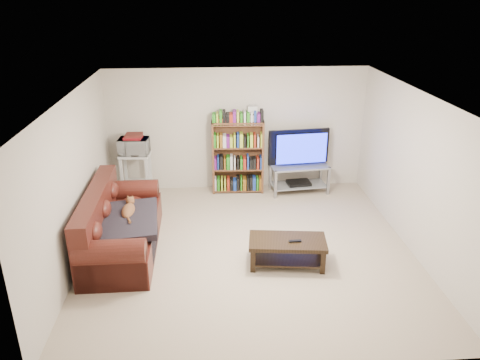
{
  "coord_description": "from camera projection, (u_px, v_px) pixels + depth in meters",
  "views": [
    {
      "loc": [
        -0.59,
        -6.3,
        3.77
      ],
      "look_at": [
        -0.1,
        0.4,
        1.0
      ],
      "focal_mm": 35.0,
      "sensor_mm": 36.0,
      "label": 1
    }
  ],
  "objects": [
    {
      "name": "cat",
      "position": [
        128.0,
        211.0,
        7.1
      ],
      "size": [
        0.26,
        0.63,
        0.19
      ],
      "primitive_type": null,
      "rotation": [
        0.0,
        0.0,
        0.01
      ],
      "color": "brown",
      "rests_on": "sofa"
    },
    {
      "name": "microwave_stand",
      "position": [
        136.0,
        170.0,
        8.87
      ],
      "size": [
        0.58,
        0.44,
        0.89
      ],
      "rotation": [
        0.0,
        0.0,
        -0.07
      ],
      "color": "silver",
      "rests_on": "floor"
    },
    {
      "name": "wall_front",
      "position": [
        272.0,
        274.0,
        4.52
      ],
      "size": [
        5.0,
        0.0,
        5.0
      ],
      "primitive_type": "plane",
      "rotation": [
        -1.57,
        0.0,
        0.0
      ],
      "color": "silver",
      "rests_on": "ground"
    },
    {
      "name": "microwave",
      "position": [
        134.0,
        146.0,
        8.69
      ],
      "size": [
        0.57,
        0.41,
        0.3
      ],
      "primitive_type": "imported",
      "rotation": [
        0.0,
        0.0,
        -0.07
      ],
      "color": "silver",
      "rests_on": "microwave_stand"
    },
    {
      "name": "remote",
      "position": [
        295.0,
        241.0,
        6.68
      ],
      "size": [
        0.18,
        0.06,
        0.02
      ],
      "primitive_type": "cube",
      "rotation": [
        0.0,
        0.0,
        0.03
      ],
      "color": "black",
      "rests_on": "coffee_table"
    },
    {
      "name": "bookshelf",
      "position": [
        238.0,
        156.0,
        9.08
      ],
      "size": [
        1.01,
        0.35,
        1.44
      ],
      "rotation": [
        0.0,
        0.0,
        -0.04
      ],
      "color": "brown",
      "rests_on": "floor"
    },
    {
      "name": "wall_right",
      "position": [
        415.0,
        173.0,
        6.99
      ],
      "size": [
        0.0,
        5.0,
        5.0
      ],
      "primitive_type": "plane",
      "rotation": [
        1.57,
        0.0,
        -1.57
      ],
      "color": "silver",
      "rests_on": "ground"
    },
    {
      "name": "shelf_clutter",
      "position": [
        243.0,
        115.0,
        8.79
      ],
      "size": [
        0.74,
        0.23,
        0.28
      ],
      "rotation": [
        0.0,
        0.0,
        -0.04
      ],
      "color": "silver",
      "rests_on": "bookshelf"
    },
    {
      "name": "blanket",
      "position": [
        127.0,
        221.0,
        6.93
      ],
      "size": [
        0.99,
        1.22,
        0.19
      ],
      "primitive_type": "cube",
      "rotation": [
        0.05,
        -0.04,
        0.09
      ],
      "color": "black",
      "rests_on": "sofa"
    },
    {
      "name": "dvd_player",
      "position": [
        299.0,
        183.0,
        9.26
      ],
      "size": [
        0.48,
        0.36,
        0.06
      ],
      "primitive_type": "cube",
      "rotation": [
        0.0,
        0.0,
        0.1
      ],
      "color": "black",
      "rests_on": "tv_stand"
    },
    {
      "name": "wall_left",
      "position": [
        74.0,
        182.0,
        6.66
      ],
      "size": [
        0.0,
        5.0,
        5.0
      ],
      "primitive_type": "plane",
      "rotation": [
        1.57,
        0.0,
        1.57
      ],
      "color": "silver",
      "rests_on": "ground"
    },
    {
      "name": "floor",
      "position": [
        248.0,
        249.0,
        7.28
      ],
      "size": [
        5.0,
        5.0,
        0.0
      ],
      "primitive_type": "plane",
      "color": "#C9B195",
      "rests_on": "ground"
    },
    {
      "name": "ceiling",
      "position": [
        249.0,
        96.0,
        6.37
      ],
      "size": [
        5.0,
        5.0,
        0.0
      ],
      "primitive_type": "plane",
      "rotation": [
        3.14,
        0.0,
        0.0
      ],
      "color": "white",
      "rests_on": "ground"
    },
    {
      "name": "television",
      "position": [
        300.0,
        148.0,
        8.98
      ],
      "size": [
        1.21,
        0.28,
        0.69
      ],
      "primitive_type": "imported",
      "rotation": [
        0.0,
        0.0,
        3.24
      ],
      "color": "black",
      "rests_on": "tv_stand"
    },
    {
      "name": "wall_back",
      "position": [
        237.0,
        130.0,
        9.13
      ],
      "size": [
        5.0,
        0.0,
        5.0
      ],
      "primitive_type": "plane",
      "rotation": [
        1.57,
        0.0,
        0.0
      ],
      "color": "silver",
      "rests_on": "ground"
    },
    {
      "name": "coffee_table",
      "position": [
        287.0,
        247.0,
        6.78
      ],
      "size": [
        1.17,
        0.68,
        0.4
      ],
      "rotation": [
        0.0,
        0.0,
        -0.12
      ],
      "color": "black",
      "rests_on": "floor"
    },
    {
      "name": "game_boxes",
      "position": [
        133.0,
        137.0,
        8.62
      ],
      "size": [
        0.34,
        0.3,
        0.05
      ],
      "primitive_type": "cube",
      "rotation": [
        0.0,
        0.0,
        -0.07
      ],
      "color": "maroon",
      "rests_on": "microwave"
    },
    {
      "name": "sofa",
      "position": [
        117.0,
        230.0,
        7.15
      ],
      "size": [
        1.01,
        2.3,
        0.98
      ],
      "rotation": [
        0.0,
        0.0,
        0.01
      ],
      "color": "#491912",
      "rests_on": "floor"
    },
    {
      "name": "tv_stand",
      "position": [
        299.0,
        174.0,
        9.18
      ],
      "size": [
        1.16,
        0.61,
        0.56
      ],
      "rotation": [
        0.0,
        0.0,
        0.1
      ],
      "color": "#999EA3",
      "rests_on": "floor"
    }
  ]
}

